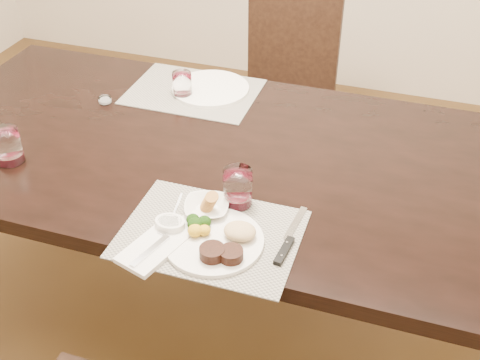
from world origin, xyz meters
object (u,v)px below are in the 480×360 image
(dinner_plate, at_px, (218,240))
(cracker_bowl, at_px, (207,207))
(wine_glass_near, at_px, (238,189))
(steak_knife, at_px, (287,244))
(far_plate, at_px, (211,88))
(chair_far, at_px, (286,86))

(dinner_plate, bearing_deg, cracker_bowl, 115.69)
(dinner_plate, distance_m, wine_glass_near, 0.18)
(steak_knife, xyz_separation_m, far_plate, (-0.48, 0.72, 0.00))
(far_plate, bearing_deg, chair_far, 76.22)
(steak_knife, relative_size, cracker_bowl, 1.62)
(steak_knife, relative_size, far_plate, 0.86)
(wine_glass_near, bearing_deg, dinner_plate, -88.51)
(dinner_plate, height_order, cracker_bowl, cracker_bowl)
(wine_glass_near, bearing_deg, cracker_bowl, -137.91)
(steak_knife, height_order, cracker_bowl, cracker_bowl)
(chair_far, bearing_deg, far_plate, -103.78)
(dinner_plate, bearing_deg, wine_glass_near, 84.03)
(chair_far, height_order, cracker_bowl, chair_far)
(wine_glass_near, bearing_deg, chair_far, 97.83)
(dinner_plate, height_order, far_plate, dinner_plate)
(dinner_plate, bearing_deg, far_plate, 104.38)
(dinner_plate, relative_size, steak_knife, 1.07)
(chair_far, distance_m, far_plate, 0.65)
(steak_knife, bearing_deg, cracker_bowl, 171.78)
(steak_knife, height_order, far_plate, same)
(steak_knife, xyz_separation_m, cracker_bowl, (-0.24, 0.06, 0.01))
(chair_far, xyz_separation_m, wine_glass_near, (0.16, -1.17, 0.30))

